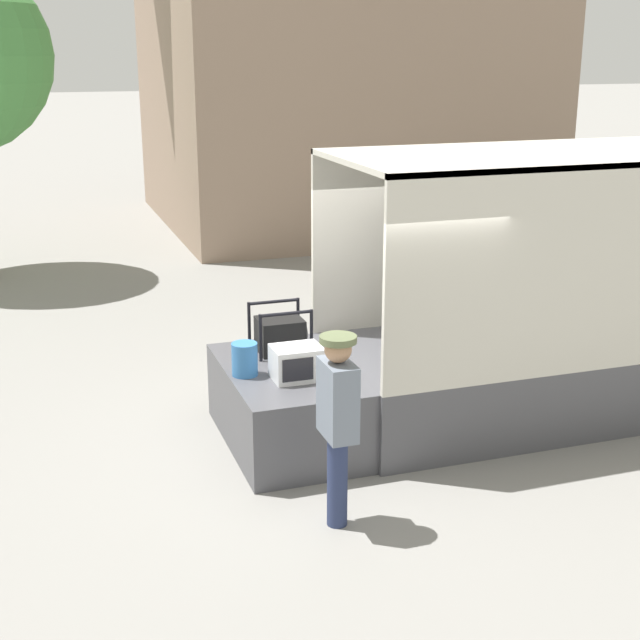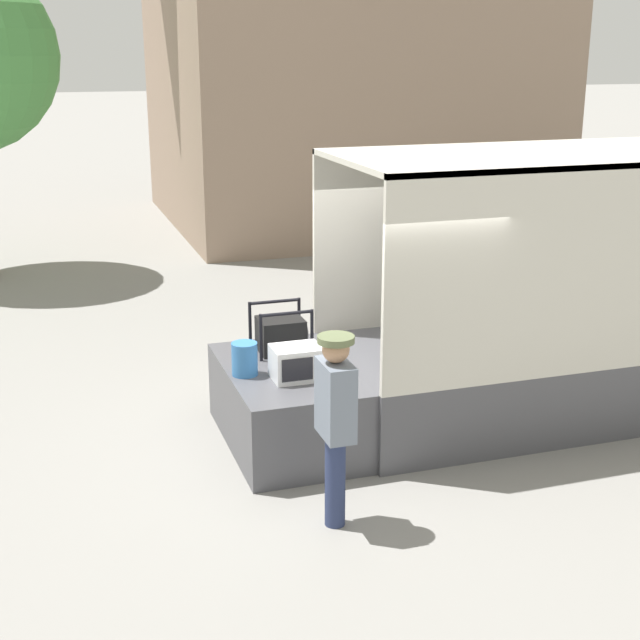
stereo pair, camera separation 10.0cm
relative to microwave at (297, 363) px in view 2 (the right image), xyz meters
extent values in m
plane|color=gray|center=(0.62, 0.33, -1.00)|extent=(160.00, 160.00, 0.00)
cube|color=#4C4C51|center=(3.16, 0.33, -0.58)|extent=(5.09, 2.16, 0.83)
cube|color=beige|center=(3.16, 1.38, 0.89)|extent=(5.09, 0.06, 2.12)
cube|color=beige|center=(3.16, -0.72, 0.89)|extent=(5.09, 0.06, 2.12)
cube|color=beige|center=(3.16, 0.33, 1.92)|extent=(5.09, 2.16, 0.06)
cylinder|color=silver|center=(2.27, 0.34, 0.02)|extent=(0.30, 0.30, 0.37)
cube|color=#2D7F33|center=(2.69, 0.82, -0.03)|extent=(0.44, 0.32, 0.28)
cube|color=#4C4C51|center=(-0.01, 0.33, -0.58)|extent=(1.26, 2.05, 0.83)
cube|color=white|center=(0.00, 0.00, 0.00)|extent=(0.49, 0.38, 0.34)
cube|color=black|center=(-0.05, -0.19, 0.00)|extent=(0.31, 0.01, 0.23)
cube|color=black|center=(0.08, 0.86, 0.02)|extent=(0.48, 0.41, 0.37)
cylinder|color=slate|center=(0.27, 0.86, 0.04)|extent=(0.18, 0.23, 0.23)
cylinder|color=black|center=(-0.21, 0.62, 0.09)|extent=(0.04, 0.04, 0.52)
cylinder|color=black|center=(0.36, 0.62, 0.09)|extent=(0.04, 0.04, 0.52)
cylinder|color=black|center=(-0.21, 1.10, 0.09)|extent=(0.04, 0.04, 0.52)
cylinder|color=black|center=(0.36, 1.10, 0.09)|extent=(0.04, 0.04, 0.52)
cylinder|color=black|center=(0.08, 0.62, 0.33)|extent=(0.56, 0.04, 0.04)
cylinder|color=black|center=(0.08, 1.10, 0.33)|extent=(0.56, 0.04, 0.04)
cylinder|color=#3370B2|center=(-0.47, 0.27, 0.00)|extent=(0.26, 0.26, 0.34)
cylinder|color=navy|center=(-0.09, -1.45, -0.58)|extent=(0.18, 0.18, 0.84)
cube|color=slate|center=(-0.09, -1.45, 0.18)|extent=(0.24, 0.44, 0.67)
sphere|color=tan|center=(-0.09, -1.45, 0.63)|extent=(0.23, 0.23, 0.23)
cylinder|color=#606B47|center=(-0.09, -1.45, 0.71)|extent=(0.31, 0.31, 0.06)
cube|color=gray|center=(4.84, 12.44, 2.68)|extent=(8.19, 7.65, 7.35)
camera|label=1|loc=(-2.46, -8.00, 3.02)|focal=50.00mm
camera|label=2|loc=(-2.36, -8.03, 3.02)|focal=50.00mm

